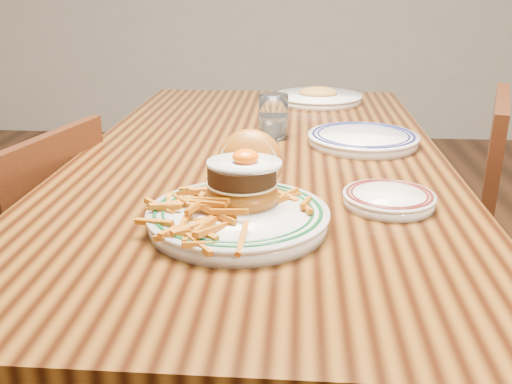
# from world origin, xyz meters

# --- Properties ---
(table) EXTENTS (0.85, 1.60, 0.75)m
(table) POSITION_xyz_m (0.00, 0.00, 0.66)
(table) COLOR black
(table) RESTS_ON floor
(chair_left) EXTENTS (0.45, 0.45, 0.82)m
(chair_left) POSITION_xyz_m (-0.56, -0.08, 0.44)
(chair_left) COLOR #411B0D
(chair_left) RESTS_ON floor
(main_plate) EXTENTS (0.30, 0.31, 0.14)m
(main_plate) POSITION_xyz_m (-0.01, -0.40, 0.79)
(main_plate) COLOR white
(main_plate) RESTS_ON table
(side_plate) EXTENTS (0.16, 0.16, 0.03)m
(side_plate) POSITION_xyz_m (0.25, -0.31, 0.76)
(side_plate) COLOR white
(side_plate) RESTS_ON table
(rear_plate) EXTENTS (0.27, 0.27, 0.03)m
(rear_plate) POSITION_xyz_m (0.25, 0.09, 0.77)
(rear_plate) COLOR white
(rear_plate) RESTS_ON table
(water_glass) EXTENTS (0.07, 0.07, 0.11)m
(water_glass) POSITION_xyz_m (0.02, 0.14, 0.80)
(water_glass) COLOR white
(water_glass) RESTS_ON table
(far_plate) EXTENTS (0.29, 0.29, 0.05)m
(far_plate) POSITION_xyz_m (0.15, 0.60, 0.77)
(far_plate) COLOR white
(far_plate) RESTS_ON table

